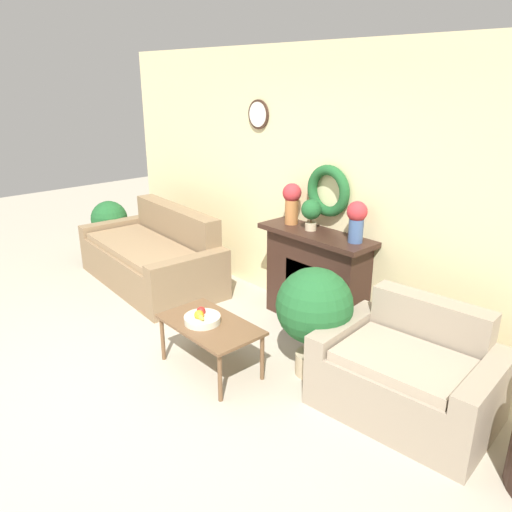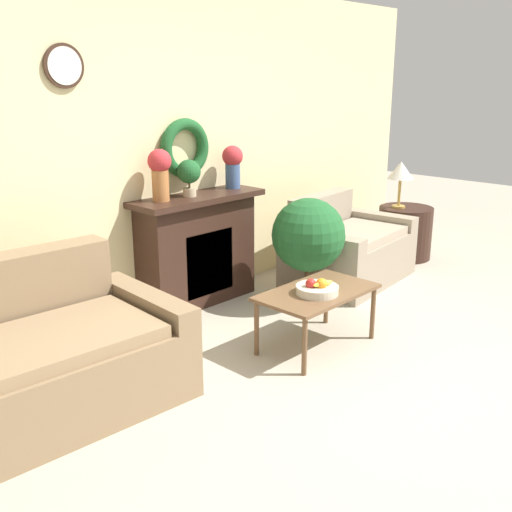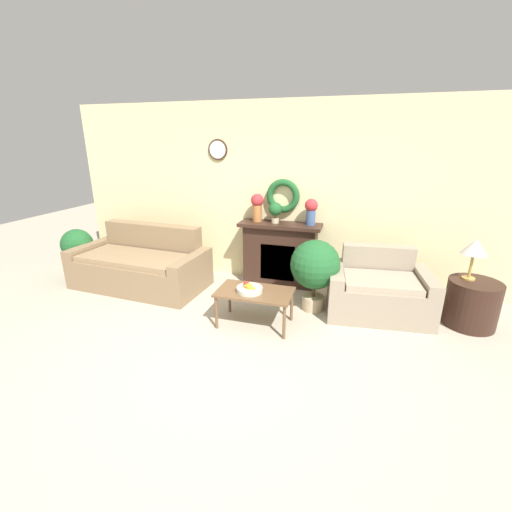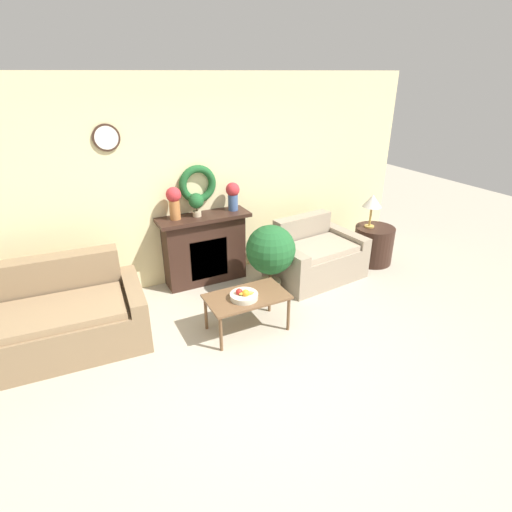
{
  "view_description": "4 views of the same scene",
  "coord_description": "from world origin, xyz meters",
  "views": [
    {
      "loc": [
        3.12,
        -1.29,
        2.4
      ],
      "look_at": [
        0.06,
        1.46,
        0.9
      ],
      "focal_mm": 35.0,
      "sensor_mm": 36.0,
      "label": 1
    },
    {
      "loc": [
        -3.19,
        -1.59,
        1.93
      ],
      "look_at": [
        -0.06,
        1.41,
        0.63
      ],
      "focal_mm": 42.0,
      "sensor_mm": 36.0,
      "label": 2
    },
    {
      "loc": [
        1.15,
        -2.63,
        2.14
      ],
      "look_at": [
        -0.04,
        1.36,
        0.73
      ],
      "focal_mm": 24.0,
      "sensor_mm": 36.0,
      "label": 3
    },
    {
      "loc": [
        -1.56,
        -2.52,
        2.69
      ],
      "look_at": [
        0.32,
        1.17,
        0.77
      ],
      "focal_mm": 28.0,
      "sensor_mm": 36.0,
      "label": 4
    }
  ],
  "objects": [
    {
      "name": "potted_plant_floor_by_loveseat",
      "position": [
        0.71,
        1.52,
        0.6
      ],
      "size": [
        0.63,
        0.63,
        0.95
      ],
      "color": "tan",
      "rests_on": "ground_plane"
    },
    {
      "name": "vase_on_mantel_right",
      "position": [
        0.52,
        2.25,
        1.19
      ],
      "size": [
        0.19,
        0.19,
        0.38
      ],
      "color": "#3D5684",
      "rests_on": "fireplace"
    },
    {
      "name": "table_lamp",
      "position": [
        2.51,
        1.71,
        0.96
      ],
      "size": [
        0.28,
        0.28,
        0.5
      ],
      "color": "#B28E42",
      "rests_on": "side_table_by_loveseat"
    },
    {
      "name": "wall_back",
      "position": [
        -0.0,
        2.45,
        1.35
      ],
      "size": [
        6.8,
        0.16,
        2.7
      ],
      "color": "beige",
      "rests_on": "ground_plane"
    },
    {
      "name": "side_table_by_loveseat",
      "position": [
        2.58,
        1.65,
        0.28
      ],
      "size": [
        0.59,
        0.59,
        0.57
      ],
      "color": "#331E16",
      "rests_on": "ground_plane"
    },
    {
      "name": "ground_plane",
      "position": [
        0.0,
        0.0,
        0.0
      ],
      "size": [
        16.0,
        16.0,
        0.0
      ],
      "primitive_type": "plane",
      "color": "#ADA38E"
    },
    {
      "name": "fireplace",
      "position": [
        0.08,
        2.25,
        0.49
      ],
      "size": [
        1.23,
        0.41,
        0.97
      ],
      "color": "#331E16",
      "rests_on": "ground_plane"
    },
    {
      "name": "fruit_bowl",
      "position": [
        0.02,
        0.88,
        0.48
      ],
      "size": [
        0.31,
        0.31,
        0.12
      ],
      "color": "beige",
      "rests_on": "coffee_table"
    },
    {
      "name": "loveseat_right",
      "position": [
        1.51,
        1.67,
        0.3
      ],
      "size": [
        1.34,
        0.98,
        0.82
      ],
      "rotation": [
        0.0,
        0.0,
        0.1
      ],
      "color": "gray",
      "rests_on": "ground_plane"
    },
    {
      "name": "potted_plant_floor_by_couch",
      "position": [
        -3.16,
        1.64,
        0.5
      ],
      "size": [
        0.49,
        0.49,
        0.79
      ],
      "color": "tan",
      "rests_on": "ground_plane"
    },
    {
      "name": "potted_plant_on_mantel",
      "position": [
        -0.0,
        2.23,
        1.16
      ],
      "size": [
        0.2,
        0.2,
        0.31
      ],
      "color": "tan",
      "rests_on": "fireplace"
    },
    {
      "name": "couch_left",
      "position": [
        -1.94,
        1.58,
        0.32
      ],
      "size": [
        2.05,
        1.1,
        0.9
      ],
      "rotation": [
        0.0,
        0.0,
        -0.06
      ],
      "color": "#846B4C",
      "rests_on": "ground_plane"
    },
    {
      "name": "vase_on_mantel_left",
      "position": [
        -0.28,
        2.25,
        1.21
      ],
      "size": [
        0.19,
        0.19,
        0.42
      ],
      "color": "#AD6B38",
      "rests_on": "fireplace"
    },
    {
      "name": "coffee_table",
      "position": [
        0.08,
        0.92,
        0.39
      ],
      "size": [
        0.9,
        0.52,
        0.44
      ],
      "color": "brown",
      "rests_on": "ground_plane"
    }
  ]
}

